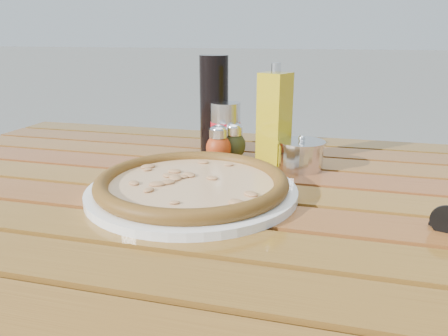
% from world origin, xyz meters
% --- Properties ---
extents(table, '(1.40, 0.90, 0.75)m').
position_xyz_m(table, '(0.00, -0.00, 0.67)').
color(table, '#3B1B0D').
rests_on(table, ground).
extents(plate, '(0.40, 0.40, 0.01)m').
position_xyz_m(plate, '(-0.04, -0.05, 0.76)').
color(plate, white).
rests_on(plate, table).
extents(pizza, '(0.37, 0.37, 0.03)m').
position_xyz_m(pizza, '(-0.04, -0.05, 0.77)').
color(pizza, beige).
rests_on(pizza, plate).
extents(pepper_shaker, '(0.07, 0.07, 0.08)m').
position_xyz_m(pepper_shaker, '(-0.05, 0.16, 0.79)').
color(pepper_shaker, '#B23B14').
rests_on(pepper_shaker, table).
extents(oregano_shaker, '(0.06, 0.06, 0.08)m').
position_xyz_m(oregano_shaker, '(-0.02, 0.19, 0.79)').
color(oregano_shaker, '#393D18').
rests_on(oregano_shaker, table).
extents(dark_bottle, '(0.07, 0.07, 0.22)m').
position_xyz_m(dark_bottle, '(-0.08, 0.25, 0.86)').
color(dark_bottle, black).
rests_on(dark_bottle, table).
extents(soda_can, '(0.07, 0.07, 0.12)m').
position_xyz_m(soda_can, '(-0.05, 0.21, 0.81)').
color(soda_can, '#BBBBC0').
rests_on(soda_can, table).
extents(olive_oil_cruet, '(0.07, 0.07, 0.21)m').
position_xyz_m(olive_oil_cruet, '(0.07, 0.18, 0.85)').
color(olive_oil_cruet, '#AE9712').
rests_on(olive_oil_cruet, table).
extents(parmesan_tin, '(0.10, 0.10, 0.07)m').
position_xyz_m(parmesan_tin, '(0.13, 0.15, 0.78)').
color(parmesan_tin, silver).
rests_on(parmesan_tin, table).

